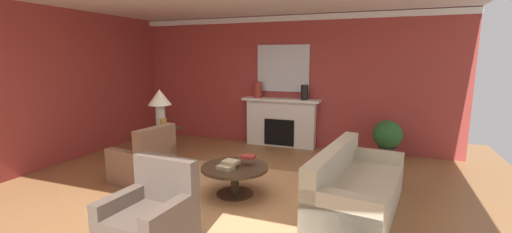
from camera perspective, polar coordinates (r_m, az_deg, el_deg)
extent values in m
plane|color=olive|center=(5.43, -5.43, -12.19)|extent=(9.24, 9.24, 0.00)
cube|color=#9E3833|center=(7.90, 4.31, 5.93)|extent=(7.71, 0.12, 2.98)
cube|color=#9E3833|center=(7.60, -29.83, 4.48)|extent=(0.12, 6.59, 2.98)
cube|color=white|center=(7.85, 4.27, 16.21)|extent=(7.71, 0.08, 0.12)
cube|color=tan|center=(5.22, -3.57, -13.04)|extent=(3.14, 2.58, 0.01)
cube|color=white|center=(7.81, 4.22, -1.22)|extent=(1.60, 0.25, 1.06)
cube|color=black|center=(7.83, 4.16, -2.53)|extent=(0.70, 0.26, 0.60)
cube|color=white|center=(7.70, 4.21, 2.82)|extent=(1.80, 0.35, 0.06)
cube|color=silver|center=(7.78, 4.59, 8.14)|extent=(1.22, 0.04, 1.06)
cube|color=#BCB299|center=(4.81, 16.93, -12.74)|extent=(1.17, 2.20, 0.45)
cube|color=#BCB299|center=(4.74, 13.02, -7.43)|extent=(0.48, 2.11, 0.40)
cube|color=#BCB299|center=(3.92, 14.02, -16.61)|extent=(0.92, 0.32, 0.62)
cube|color=#BCB299|center=(5.66, 18.97, -8.44)|extent=(0.92, 0.32, 0.62)
cube|color=brown|center=(6.00, -18.66, -8.27)|extent=(0.89, 0.89, 0.44)
cube|color=brown|center=(5.65, -16.67, -4.27)|extent=(0.25, 0.81, 0.51)
cube|color=brown|center=(6.20, -16.50, -6.79)|extent=(0.81, 0.23, 0.60)
cube|color=brown|center=(5.77, -21.08, -8.32)|extent=(0.81, 0.23, 0.60)
cube|color=brown|center=(3.97, -17.76, -17.93)|extent=(0.86, 0.86, 0.44)
cube|color=brown|center=(4.00, -14.98, -10.15)|extent=(0.81, 0.22, 0.51)
cube|color=brown|center=(4.15, -21.30, -15.65)|extent=(0.20, 0.81, 0.60)
cube|color=brown|center=(3.74, -13.92, -18.22)|extent=(0.20, 0.81, 0.60)
cylinder|color=#3D2D1E|center=(5.07, -3.62, -8.63)|extent=(1.00, 1.00, 0.04)
cylinder|color=#3D2D1E|center=(5.15, -3.59, -11.00)|extent=(0.12, 0.12, 0.41)
cylinder|color=#3D2D1E|center=(5.22, -3.57, -12.95)|extent=(0.56, 0.56, 0.03)
cube|color=#3D2D1E|center=(6.76, -15.76, -2.04)|extent=(0.56, 0.56, 0.04)
cube|color=#3D2D1E|center=(6.84, -15.62, -4.91)|extent=(0.10, 0.10, 0.66)
cube|color=#3D2D1E|center=(6.92, -15.50, -7.39)|extent=(0.45, 0.45, 0.04)
cylinder|color=beige|center=(6.71, -15.86, 0.00)|extent=(0.18, 0.18, 0.45)
cone|color=beige|center=(6.66, -16.02, 3.18)|extent=(0.44, 0.44, 0.30)
cylinder|color=black|center=(7.51, 8.20, 4.06)|extent=(0.16, 0.16, 0.33)
cylinder|color=#B7892D|center=(6.55, -15.39, -1.24)|extent=(0.11, 0.11, 0.22)
cylinder|color=#9E3328|center=(7.82, 0.30, 4.54)|extent=(0.19, 0.19, 0.37)
cube|color=tan|center=(4.94, -5.17, -8.58)|extent=(0.26, 0.22, 0.06)
cube|color=tan|center=(4.99, -4.32, -7.71)|extent=(0.24, 0.22, 0.05)
cube|color=maroon|center=(5.07, -1.39, -6.83)|extent=(0.21, 0.14, 0.05)
cylinder|color=#333333|center=(7.19, 21.18, -5.98)|extent=(0.32, 0.32, 0.30)
sphere|color=#28602D|center=(7.10, 21.38, -2.85)|extent=(0.56, 0.56, 0.56)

